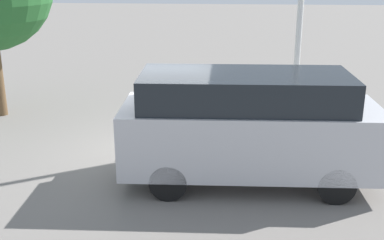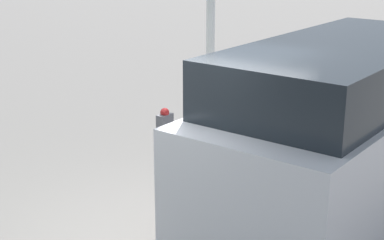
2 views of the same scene
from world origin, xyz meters
The scene contains 4 objects.
ground_plane centered at (0.00, 0.00, 0.00)m, with size 80.00×80.00×0.00m, color slate.
parking_meter_near centered at (0.54, 0.37, 1.07)m, with size 0.20×0.12×1.46m.
lamp_post centered at (3.32, 1.85, 2.19)m, with size 0.44×0.44×6.91m.
parked_van centered at (2.05, -1.19, 1.20)m, with size 4.99×2.01×2.22m.
Camera 1 is at (1.63, -10.03, 4.23)m, focal length 45.00 mm.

